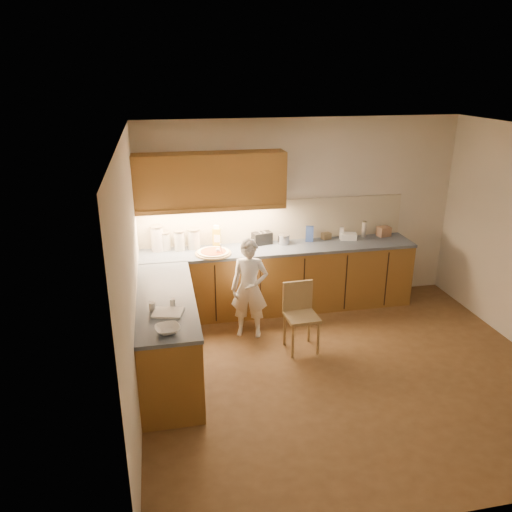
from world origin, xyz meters
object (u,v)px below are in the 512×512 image
oil_jug (217,237)px  pizza_on_board (213,253)px  child (250,289)px  wooden_chair (300,311)px  toaster (262,238)px

oil_jug → pizza_on_board: bearing=-106.0°
child → oil_jug: size_ratio=4.17×
child → wooden_chair: 0.70m
child → pizza_on_board: bearing=141.3°
wooden_chair → oil_jug: bearing=120.4°
wooden_chair → toaster: toaster is taller
oil_jug → toaster: oil_jug is taller
pizza_on_board → wooden_chair: pizza_on_board is taller
oil_jug → toaster: size_ratio=1.06×
child → oil_jug: bearing=126.8°
wooden_chair → oil_jug: oil_jug is taller
pizza_on_board → oil_jug: bearing=74.0°
wooden_chair → toaster: 1.37m
oil_jug → wooden_chair: bearing=-56.7°
child → wooden_chair: child is taller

